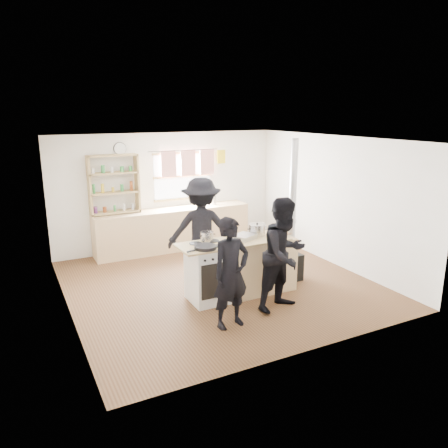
{
  "coord_description": "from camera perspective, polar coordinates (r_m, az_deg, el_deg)",
  "views": [
    {
      "loc": [
        -3.16,
        -6.42,
        2.95
      ],
      "look_at": [
        0.05,
        -0.1,
        1.1
      ],
      "focal_mm": 35.0,
      "sensor_mm": 36.0,
      "label": 1
    }
  ],
  "objects": [
    {
      "name": "ground",
      "position": [
        7.74,
        -0.68,
        -7.81
      ],
      "size": [
        5.0,
        5.0,
        0.01
      ],
      "primitive_type": "cube",
      "color": "brown",
      "rests_on": "ground"
    },
    {
      "name": "back_counter",
      "position": [
        9.54,
        -6.61,
        -0.67
      ],
      "size": [
        3.4,
        0.55,
        0.9
      ],
      "primitive_type": "cube",
      "color": "#D6B481",
      "rests_on": "ground"
    },
    {
      "name": "shelving_unit",
      "position": [
        9.09,
        -14.2,
        5.09
      ],
      "size": [
        1.0,
        0.28,
        1.2
      ],
      "color": "tan",
      "rests_on": "back_counter"
    },
    {
      "name": "thermos",
      "position": [
        9.77,
        -1.32,
        3.44
      ],
      "size": [
        0.1,
        0.1,
        0.31
      ],
      "primitive_type": "cylinder",
      "color": "silver",
      "rests_on": "back_counter"
    },
    {
      "name": "cooking_island",
      "position": [
        7.18,
        2.3,
        -5.63
      ],
      "size": [
        1.97,
        0.64,
        0.93
      ],
      "color": "white",
      "rests_on": "ground"
    },
    {
      "name": "skillet_greens",
      "position": [
        6.58,
        -2.45,
        -3.01
      ],
      "size": [
        0.42,
        0.42,
        0.05
      ],
      "color": "black",
      "rests_on": "cooking_island"
    },
    {
      "name": "roast_tray",
      "position": [
        7.07,
        2.63,
        -1.65
      ],
      "size": [
        0.41,
        0.39,
        0.07
      ],
      "color": "silver",
      "rests_on": "cooking_island"
    },
    {
      "name": "stockpot_stove",
      "position": [
        6.95,
        -2.22,
        -1.62
      ],
      "size": [
        0.21,
        0.21,
        0.18
      ],
      "color": "silver",
      "rests_on": "cooking_island"
    },
    {
      "name": "stockpot_counter",
      "position": [
        7.29,
        4.34,
        -0.73
      ],
      "size": [
        0.28,
        0.28,
        0.21
      ],
      "color": "#B5B5B7",
      "rests_on": "cooking_island"
    },
    {
      "name": "bread_board",
      "position": [
        7.39,
        7.4,
        -0.96
      ],
      "size": [
        0.29,
        0.22,
        0.12
      ],
      "color": "tan",
      "rests_on": "cooking_island"
    },
    {
      "name": "flue_heater",
      "position": [
        7.81,
        8.75,
        -2.66
      ],
      "size": [
        0.35,
        0.35,
        2.5
      ],
      "color": "black",
      "rests_on": "ground"
    },
    {
      "name": "person_near_left",
      "position": [
        6.02,
        0.92,
        -6.44
      ],
      "size": [
        0.62,
        0.45,
        1.57
      ],
      "primitive_type": "imported",
      "rotation": [
        0.0,
        0.0,
        0.14
      ],
      "color": "black",
      "rests_on": "ground"
    },
    {
      "name": "person_near_right",
      "position": [
        6.6,
        7.88,
        -3.94
      ],
      "size": [
        0.98,
        0.84,
        1.73
      ],
      "primitive_type": "imported",
      "rotation": [
        0.0,
        0.0,
        0.25
      ],
      "color": "black",
      "rests_on": "ground"
    },
    {
      "name": "person_far",
      "position": [
        7.69,
        -2.97,
        -0.7
      ],
      "size": [
        1.35,
        1.05,
        1.84
      ],
      "primitive_type": "imported",
      "rotation": [
        0.0,
        0.0,
        2.79
      ],
      "color": "black",
      "rests_on": "ground"
    }
  ]
}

